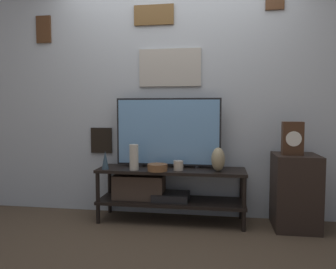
{
  "coord_description": "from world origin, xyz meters",
  "views": [
    {
      "loc": [
        0.47,
        -2.98,
        1.12
      ],
      "look_at": [
        -0.03,
        0.25,
        0.88
      ],
      "focal_mm": 35.0,
      "sensor_mm": 36.0,
      "label": 1
    }
  ],
  "objects_px": {
    "television": "(168,132)",
    "mantel_clock": "(292,138)",
    "candle_jar": "(178,166)",
    "vase_wide_bowl": "(157,167)",
    "vase_urn_stoneware": "(218,159)",
    "vase_tall_ceramic": "(134,157)",
    "vase_slim_bronze": "(105,160)"
  },
  "relations": [
    {
      "from": "television",
      "to": "mantel_clock",
      "type": "height_order",
      "value": "television"
    },
    {
      "from": "vase_urn_stoneware",
      "to": "vase_slim_bronze",
      "type": "bearing_deg",
      "value": -176.8
    },
    {
      "from": "vase_slim_bronze",
      "to": "candle_jar",
      "type": "xyz_separation_m",
      "value": [
        0.73,
        0.05,
        -0.04
      ]
    },
    {
      "from": "television",
      "to": "vase_urn_stoneware",
      "type": "bearing_deg",
      "value": -16.5
    },
    {
      "from": "vase_tall_ceramic",
      "to": "vase_wide_bowl",
      "type": "relative_size",
      "value": 1.31
    },
    {
      "from": "vase_tall_ceramic",
      "to": "candle_jar",
      "type": "height_order",
      "value": "vase_tall_ceramic"
    },
    {
      "from": "vase_tall_ceramic",
      "to": "mantel_clock",
      "type": "relative_size",
      "value": 0.82
    },
    {
      "from": "vase_urn_stoneware",
      "to": "candle_jar",
      "type": "height_order",
      "value": "vase_urn_stoneware"
    },
    {
      "from": "vase_tall_ceramic",
      "to": "mantel_clock",
      "type": "xyz_separation_m",
      "value": [
        1.5,
        0.07,
        0.2
      ]
    },
    {
      "from": "television",
      "to": "vase_urn_stoneware",
      "type": "relative_size",
      "value": 4.69
    },
    {
      "from": "candle_jar",
      "to": "vase_wide_bowl",
      "type": "bearing_deg",
      "value": -162.63
    },
    {
      "from": "vase_tall_ceramic",
      "to": "vase_urn_stoneware",
      "type": "xyz_separation_m",
      "value": [
        0.82,
        0.06,
        -0.01
      ]
    },
    {
      "from": "vase_slim_bronze",
      "to": "candle_jar",
      "type": "distance_m",
      "value": 0.73
    },
    {
      "from": "television",
      "to": "candle_jar",
      "type": "relative_size",
      "value": 11.22
    },
    {
      "from": "television",
      "to": "mantel_clock",
      "type": "relative_size",
      "value": 3.48
    },
    {
      "from": "vase_wide_bowl",
      "to": "candle_jar",
      "type": "height_order",
      "value": "candle_jar"
    },
    {
      "from": "candle_jar",
      "to": "mantel_clock",
      "type": "height_order",
      "value": "mantel_clock"
    },
    {
      "from": "vase_tall_ceramic",
      "to": "vase_wide_bowl",
      "type": "xyz_separation_m",
      "value": [
        0.24,
        -0.01,
        -0.09
      ]
    },
    {
      "from": "television",
      "to": "vase_urn_stoneware",
      "type": "distance_m",
      "value": 0.59
    },
    {
      "from": "television",
      "to": "candle_jar",
      "type": "height_order",
      "value": "television"
    },
    {
      "from": "mantel_clock",
      "to": "television",
      "type": "bearing_deg",
      "value": 173.16
    },
    {
      "from": "vase_urn_stoneware",
      "to": "candle_jar",
      "type": "bearing_deg",
      "value": -177.72
    },
    {
      "from": "vase_slim_bronze",
      "to": "mantel_clock",
      "type": "xyz_separation_m",
      "value": [
        1.8,
        0.07,
        0.23
      ]
    },
    {
      "from": "vase_wide_bowl",
      "to": "vase_urn_stoneware",
      "type": "distance_m",
      "value": 0.59
    },
    {
      "from": "vase_slim_bronze",
      "to": "vase_wide_bowl",
      "type": "bearing_deg",
      "value": -1.56
    },
    {
      "from": "vase_urn_stoneware",
      "to": "mantel_clock",
      "type": "relative_size",
      "value": 0.74
    },
    {
      "from": "vase_tall_ceramic",
      "to": "candle_jar",
      "type": "relative_size",
      "value": 2.64
    },
    {
      "from": "vase_urn_stoneware",
      "to": "mantel_clock",
      "type": "bearing_deg",
      "value": 0.72
    },
    {
      "from": "mantel_clock",
      "to": "vase_tall_ceramic",
      "type": "bearing_deg",
      "value": -177.21
    },
    {
      "from": "television",
      "to": "vase_tall_ceramic",
      "type": "distance_m",
      "value": 0.44
    },
    {
      "from": "vase_wide_bowl",
      "to": "vase_urn_stoneware",
      "type": "bearing_deg",
      "value": 7.53
    },
    {
      "from": "vase_wide_bowl",
      "to": "vase_slim_bronze",
      "type": "height_order",
      "value": "vase_slim_bronze"
    }
  ]
}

